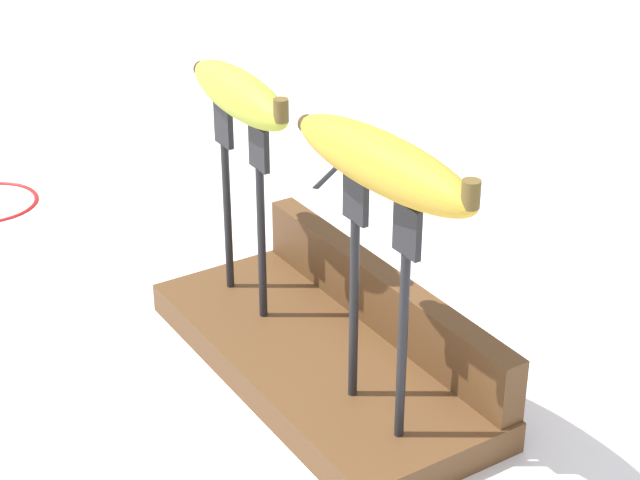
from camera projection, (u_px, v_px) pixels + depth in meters
The scene contains 8 objects.
ground_plane at pixel (320, 374), 0.90m from camera, with size 3.00×3.00×0.00m, color silver.
wooden_board at pixel (320, 360), 0.89m from camera, with size 0.34×0.15×0.03m, color brown.
board_backstop at pixel (383, 299), 0.90m from camera, with size 0.33×0.02×0.05m, color brown.
fork_stand_left at pixel (243, 193), 0.91m from camera, with size 0.09×0.01×0.18m.
fork_stand_right at pixel (379, 286), 0.75m from camera, with size 0.09×0.01×0.19m.
banana_raised_left at pixel (239, 94), 0.87m from camera, with size 0.16×0.04×0.04m.
banana_raised_right at pixel (382, 162), 0.71m from camera, with size 0.19×0.05×0.04m.
fork_fallen_near at pixel (351, 151), 1.32m from camera, with size 0.12×0.16×0.01m.
Camera 1 is at (0.63, -0.40, 0.51)m, focal length 59.93 mm.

